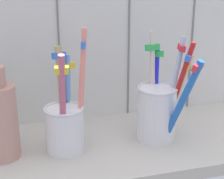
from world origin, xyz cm
name	(u,v)px	position (x,y,z in cm)	size (l,w,h in cm)	color
counter_slab	(111,147)	(0.00, 0.00, 1.00)	(64.00, 22.00, 2.00)	#BCB7AD
tile_wall_back	(93,7)	(0.00, 12.00, 22.50)	(64.00, 2.20, 45.00)	silver
toothbrush_cup_left	(65,122)	(-7.43, -0.41, 6.71)	(7.06, 9.03, 19.07)	white
toothbrush_cup_right	(159,108)	(7.95, -0.66, 7.38)	(8.63, 11.25, 17.43)	white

